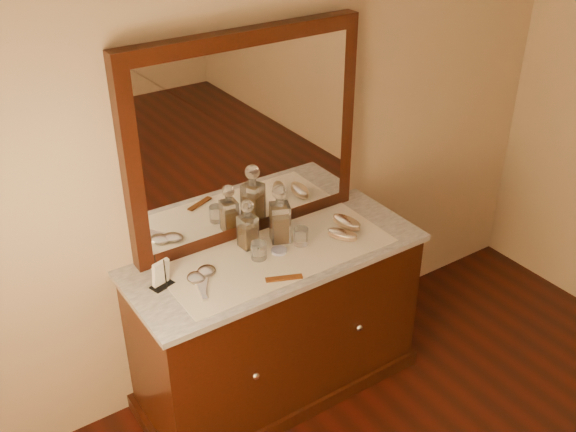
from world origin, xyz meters
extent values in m
plane|color=tan|center=(0.00, 2.25, 1.40)|extent=(4.50, 4.50, 0.00)
cube|color=black|center=(0.00, 1.96, 0.41)|extent=(1.40, 0.55, 0.82)
cube|color=black|center=(0.00, 1.96, 0.04)|extent=(1.46, 0.59, 0.08)
sphere|color=silver|center=(-0.30, 1.67, 0.45)|extent=(0.04, 0.04, 0.04)
sphere|color=silver|center=(0.30, 1.67, 0.45)|extent=(0.04, 0.04, 0.04)
cube|color=silver|center=(0.00, 1.96, 0.83)|extent=(1.44, 0.59, 0.03)
cube|color=black|center=(0.00, 2.20, 1.35)|extent=(1.20, 0.08, 1.00)
cube|color=white|center=(0.00, 2.17, 1.35)|extent=(1.06, 0.01, 0.86)
cube|color=silver|center=(0.00, 1.94, 0.85)|extent=(1.10, 0.45, 0.00)
cylinder|color=silver|center=(0.01, 1.95, 0.86)|extent=(0.08, 0.08, 0.01)
cube|color=brown|center=(-0.09, 1.75, 0.86)|extent=(0.17, 0.09, 0.01)
cube|color=black|center=(-0.56, 2.01, 0.85)|extent=(0.11, 0.09, 0.01)
cylinder|color=black|center=(-0.55, 1.98, 0.93)|extent=(0.01, 0.01, 0.15)
cylinder|color=black|center=(-0.57, 2.04, 0.93)|extent=(0.01, 0.01, 0.15)
cube|color=white|center=(-0.56, 2.01, 0.92)|extent=(0.09, 0.06, 0.12)
cube|color=#8E5814|center=(-0.08, 2.07, 0.91)|extent=(0.07, 0.07, 0.11)
cube|color=white|center=(-0.08, 2.07, 0.94)|extent=(0.08, 0.08, 0.16)
cylinder|color=white|center=(-0.08, 2.07, 1.03)|extent=(0.04, 0.04, 0.03)
sphere|color=white|center=(-0.08, 2.07, 1.08)|extent=(0.07, 0.07, 0.06)
cube|color=#8E5814|center=(0.07, 2.04, 0.92)|extent=(0.10, 0.10, 0.14)
cube|color=white|center=(0.07, 2.04, 0.95)|extent=(0.12, 0.12, 0.19)
cylinder|color=white|center=(0.07, 2.04, 1.06)|extent=(0.05, 0.05, 0.03)
sphere|color=white|center=(0.07, 2.04, 1.12)|extent=(0.10, 0.10, 0.08)
ellipsoid|color=tan|center=(0.33, 1.88, 0.87)|extent=(0.14, 0.17, 0.02)
ellipsoid|color=silver|center=(0.33, 1.88, 0.88)|extent=(0.14, 0.17, 0.02)
ellipsoid|color=tan|center=(0.42, 1.95, 0.87)|extent=(0.10, 0.18, 0.03)
ellipsoid|color=silver|center=(0.42, 1.95, 0.89)|extent=(0.10, 0.18, 0.03)
ellipsoid|color=silver|center=(-0.41, 1.97, 0.86)|extent=(0.11, 0.12, 0.02)
cube|color=silver|center=(-0.44, 1.87, 0.86)|extent=(0.06, 0.14, 0.01)
ellipsoid|color=silver|center=(-0.35, 1.99, 0.86)|extent=(0.13, 0.14, 0.02)
cube|color=silver|center=(-0.41, 1.90, 0.86)|extent=(0.10, 0.13, 0.01)
cylinder|color=white|center=(0.14, 1.95, 0.90)|extent=(0.07, 0.07, 0.08)
cylinder|color=white|center=(-0.10, 1.96, 0.90)|extent=(0.07, 0.07, 0.08)
camera|label=1|loc=(-1.40, -0.23, 2.58)|focal=41.09mm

